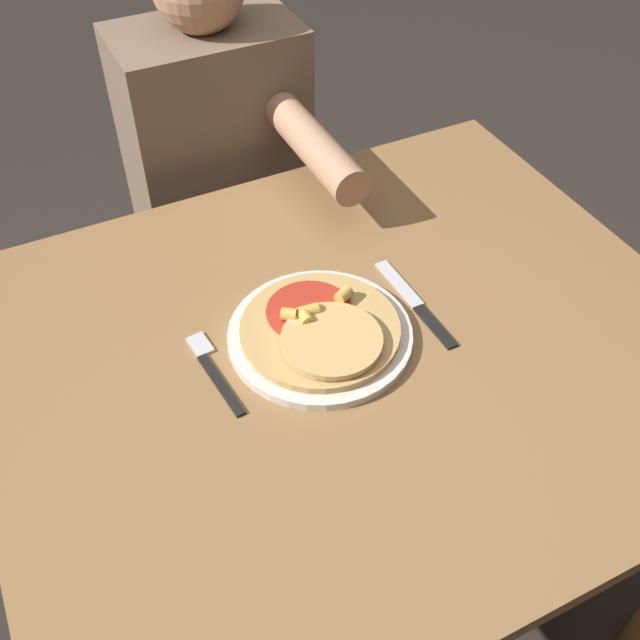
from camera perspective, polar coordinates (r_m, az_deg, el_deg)
name	(u,v)px	position (r m, az deg, el deg)	size (l,w,h in m)	color
ground_plane	(341,576)	(1.78, 1.61, -18.94)	(8.00, 8.00, 0.00)	#2D2823
dining_table	(349,392)	(1.23, 2.23, -5.51)	(1.09, 0.93, 0.77)	olive
plate	(320,335)	(1.15, 0.00, -1.16)	(0.28, 0.28, 0.01)	silver
pizza	(322,330)	(1.13, 0.13, -0.75)	(0.25, 0.25, 0.04)	tan
fork	(212,368)	(1.12, -8.23, -3.63)	(0.03, 0.18, 0.00)	black
knife	(416,304)	(1.21, 7.34, 1.20)	(0.02, 0.22, 0.00)	black
person_diner	(221,176)	(1.67, -7.52, 10.81)	(0.36, 0.52, 1.16)	#2D2D38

